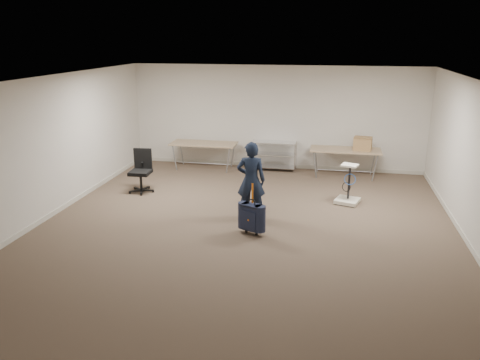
# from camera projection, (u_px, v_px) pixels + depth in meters

# --- Properties ---
(ground) EXTENTS (9.00, 9.00, 0.00)m
(ground) POSITION_uv_depth(u_px,v_px,m) (245.00, 229.00, 8.96)
(ground) COLOR #49362C
(ground) RESTS_ON ground
(room_shell) EXTENTS (8.00, 9.00, 9.00)m
(room_shell) POSITION_uv_depth(u_px,v_px,m) (257.00, 202.00, 10.24)
(room_shell) COLOR silver
(room_shell) RESTS_ON ground
(folding_table_left) EXTENTS (1.80, 0.75, 0.73)m
(folding_table_left) POSITION_uv_depth(u_px,v_px,m) (204.00, 145.00, 12.81)
(folding_table_left) COLOR tan
(folding_table_left) RESTS_ON ground
(folding_table_right) EXTENTS (1.80, 0.75, 0.73)m
(folding_table_right) POSITION_uv_depth(u_px,v_px,m) (345.00, 151.00, 12.10)
(folding_table_right) COLOR tan
(folding_table_right) RESTS_ON ground
(wire_shelf) EXTENTS (1.22, 0.47, 0.80)m
(wire_shelf) POSITION_uv_depth(u_px,v_px,m) (274.00, 154.00, 12.76)
(wire_shelf) COLOR silver
(wire_shelf) RESTS_ON ground
(person) EXTENTS (0.60, 0.43, 1.57)m
(person) POSITION_uv_depth(u_px,v_px,m) (251.00, 180.00, 9.31)
(person) COLOR black
(person) RESTS_ON ground
(suitcase) EXTENTS (0.41, 0.33, 0.99)m
(suitcase) POSITION_uv_depth(u_px,v_px,m) (252.00, 217.00, 8.62)
(suitcase) COLOR #161832
(suitcase) RESTS_ON ground
(office_chair) EXTENTS (0.61, 0.61, 1.01)m
(office_chair) POSITION_uv_depth(u_px,v_px,m) (141.00, 179.00, 11.03)
(office_chair) COLOR black
(office_chair) RESTS_ON ground
(equipment_cart) EXTENTS (0.60, 0.60, 0.89)m
(equipment_cart) POSITION_uv_depth(u_px,v_px,m) (348.00, 193.00, 10.26)
(equipment_cart) COLOR beige
(equipment_cart) RESTS_ON ground
(cardboard_box) EXTENTS (0.49, 0.40, 0.33)m
(cardboard_box) POSITION_uv_depth(u_px,v_px,m) (363.00, 144.00, 11.96)
(cardboard_box) COLOR #A57C4D
(cardboard_box) RESTS_ON folding_table_right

